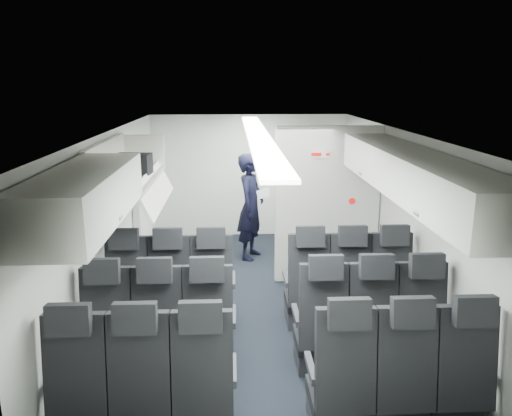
{
  "coord_description": "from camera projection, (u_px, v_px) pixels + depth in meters",
  "views": [
    {
      "loc": [
        -0.28,
        -5.69,
        2.7
      ],
      "look_at": [
        0.0,
        0.4,
        1.15
      ],
      "focal_mm": 35.0,
      "sensor_mm": 36.0,
      "label": 1
    }
  ],
  "objects": [
    {
      "name": "cabin_shell",
      "position": [
        258.0,
        218.0,
        5.91
      ],
      "size": [
        3.41,
        6.01,
        2.16
      ],
      "color": "black",
      "rests_on": "ground"
    },
    {
      "name": "seat_row_front",
      "position": [
        260.0,
        293.0,
        5.57
      ],
      "size": [
        3.33,
        0.56,
        1.24
      ],
      "color": "black",
      "rests_on": "cabin_shell"
    },
    {
      "name": "seat_row_mid",
      "position": [
        265.0,
        333.0,
        4.7
      ],
      "size": [
        3.33,
        0.56,
        1.24
      ],
      "color": "black",
      "rests_on": "cabin_shell"
    },
    {
      "name": "seat_row_rear",
      "position": [
        273.0,
        390.0,
        3.82
      ],
      "size": [
        3.33,
        0.56,
        1.24
      ],
      "color": "black",
      "rests_on": "cabin_shell"
    },
    {
      "name": "overhead_bin_left_rear",
      "position": [
        84.0,
        197.0,
        3.73
      ],
      "size": [
        0.53,
        1.8,
        0.4
      ],
      "color": "white",
      "rests_on": "cabin_shell"
    },
    {
      "name": "overhead_bin_left_front_open",
      "position": [
        127.0,
        172.0,
        5.45
      ],
      "size": [
        0.64,
        1.7,
        0.72
      ],
      "color": "#9E9E93",
      "rests_on": "cabin_shell"
    },
    {
      "name": "overhead_bin_right_rear",
      "position": [
        451.0,
        193.0,
        3.85
      ],
      "size": [
        0.53,
        1.8,
        0.4
      ],
      "color": "white",
      "rests_on": "cabin_shell"
    },
    {
      "name": "overhead_bin_right_front",
      "position": [
        384.0,
        159.0,
        5.55
      ],
      "size": [
        0.53,
        1.7,
        0.4
      ],
      "color": "white",
      "rests_on": "cabin_shell"
    },
    {
      "name": "bulkhead_partition",
      "position": [
        327.0,
        205.0,
        6.74
      ],
      "size": [
        1.4,
        0.15,
        2.13
      ],
      "color": "silver",
      "rests_on": "cabin_shell"
    },
    {
      "name": "galley_unit",
      "position": [
        305.0,
        186.0,
        8.63
      ],
      "size": [
        0.85,
        0.52,
        1.9
      ],
      "color": "#939399",
      "rests_on": "cabin_shell"
    },
    {
      "name": "boarding_door",
      "position": [
        142.0,
        203.0,
        7.38
      ],
      "size": [
        0.12,
        1.27,
        1.86
      ],
      "color": "silver",
      "rests_on": "cabin_shell"
    },
    {
      "name": "flight_attendant",
      "position": [
        251.0,
        207.0,
        7.7
      ],
      "size": [
        0.58,
        0.7,
        1.65
      ],
      "primitive_type": "imported",
      "rotation": [
        0.0,
        0.0,
        1.21
      ],
      "color": "black",
      "rests_on": "ground"
    },
    {
      "name": "carry_on_bag",
      "position": [
        133.0,
        164.0,
        5.48
      ],
      "size": [
        0.4,
        0.29,
        0.23
      ],
      "primitive_type": "cube",
      "rotation": [
        0.0,
        0.0,
        -0.09
      ],
      "color": "black",
      "rests_on": "overhead_bin_left_front_open"
    },
    {
      "name": "papers",
      "position": [
        263.0,
        194.0,
        7.61
      ],
      "size": [
        0.19,
        0.03,
        0.14
      ],
      "primitive_type": "cube",
      "rotation": [
        0.0,
        0.0,
        -0.03
      ],
      "color": "white",
      "rests_on": "flight_attendant"
    }
  ]
}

